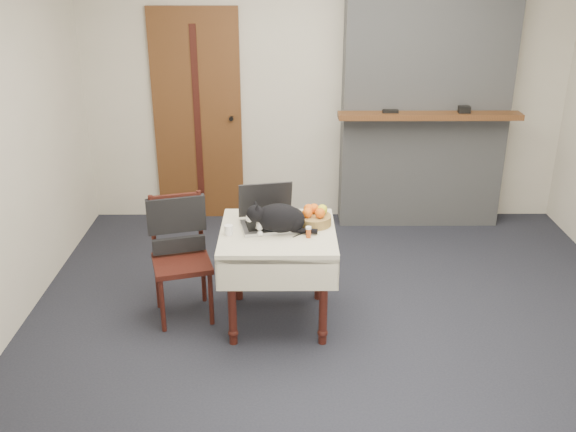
# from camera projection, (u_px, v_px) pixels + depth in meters

# --- Properties ---
(ground) EXTENTS (4.50, 4.50, 0.00)m
(ground) POSITION_uv_depth(u_px,v_px,m) (338.00, 321.00, 4.59)
(ground) COLOR black
(ground) RESTS_ON ground
(room_shell) EXTENTS (4.52, 4.01, 2.61)m
(room_shell) POSITION_uv_depth(u_px,v_px,m) (341.00, 60.00, 4.34)
(room_shell) COLOR beige
(room_shell) RESTS_ON ground
(door) EXTENTS (0.82, 0.10, 2.00)m
(door) POSITION_uv_depth(u_px,v_px,m) (198.00, 117.00, 6.02)
(door) COLOR brown
(door) RESTS_ON ground
(chimney) EXTENTS (1.62, 0.48, 2.60)m
(chimney) POSITION_uv_depth(u_px,v_px,m) (426.00, 88.00, 5.80)
(chimney) COLOR gray
(chimney) RESTS_ON ground
(side_table) EXTENTS (0.78, 0.78, 0.70)m
(side_table) POSITION_uv_depth(u_px,v_px,m) (278.00, 245.00, 4.38)
(side_table) COLOR #3A160F
(side_table) RESTS_ON ground
(laptop) EXTENTS (0.43, 0.39, 0.28)m
(laptop) POSITION_uv_depth(u_px,v_px,m) (268.00, 215.00, 4.41)
(laptop) COLOR #B7B7BC
(laptop) RESTS_ON side_table
(cat) EXTENTS (0.48, 0.25, 0.23)m
(cat) POSITION_uv_depth(u_px,v_px,m) (280.00, 219.00, 4.27)
(cat) COLOR black
(cat) RESTS_ON side_table
(cream_jar) EXTENTS (0.06, 0.06, 0.07)m
(cream_jar) POSITION_uv_depth(u_px,v_px,m) (229.00, 230.00, 4.26)
(cream_jar) COLOR white
(cream_jar) RESTS_ON side_table
(pill_bottle) EXTENTS (0.04, 0.04, 0.08)m
(pill_bottle) POSITION_uv_depth(u_px,v_px,m) (308.00, 232.00, 4.22)
(pill_bottle) COLOR #A74214
(pill_bottle) RESTS_ON side_table
(fruit_basket) EXTENTS (0.24, 0.24, 0.13)m
(fruit_basket) POSITION_uv_depth(u_px,v_px,m) (314.00, 217.00, 4.41)
(fruit_basket) COLOR #A78343
(fruit_basket) RESTS_ON side_table
(desk_clutter) EXTENTS (0.12, 0.08, 0.01)m
(desk_clutter) POSITION_uv_depth(u_px,v_px,m) (305.00, 229.00, 4.35)
(desk_clutter) COLOR black
(desk_clutter) RESTS_ON side_table
(chair) EXTENTS (0.49, 0.48, 0.89)m
(chair) POSITION_uv_depth(u_px,v_px,m) (179.00, 239.00, 4.52)
(chair) COLOR #3A160F
(chair) RESTS_ON ground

